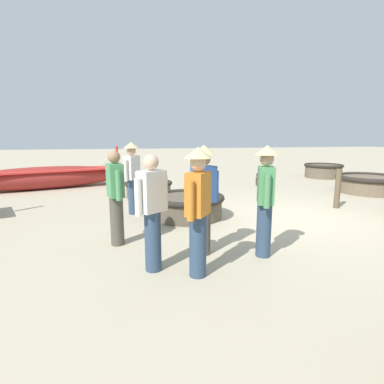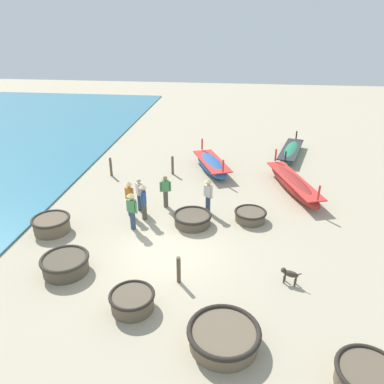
# 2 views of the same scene
# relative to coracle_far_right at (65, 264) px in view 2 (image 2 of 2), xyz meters

# --- Properties ---
(ground_plane) EXTENTS (80.00, 80.00, 0.00)m
(ground_plane) POSITION_rel_coracle_far_right_xyz_m (3.43, 1.48, -0.33)
(ground_plane) COLOR tan
(coracle_far_right) EXTENTS (1.69, 1.69, 0.60)m
(coracle_far_right) POSITION_rel_coracle_far_right_xyz_m (0.00, 0.00, 0.00)
(coracle_far_right) COLOR brown
(coracle_far_right) RESTS_ON ground
(coracle_far_left) EXTENTS (1.41, 1.41, 0.56)m
(coracle_far_left) POSITION_rel_coracle_far_right_xyz_m (2.81, -1.51, -0.02)
(coracle_far_left) COLOR brown
(coracle_far_left) RESTS_ON ground
(coracle_beside_post) EXTENTS (1.64, 1.64, 0.60)m
(coracle_beside_post) POSITION_rel_coracle_far_right_xyz_m (9.15, -3.44, -0.00)
(coracle_beside_post) COLOR brown
(coracle_beside_post) RESTS_ON ground
(coracle_front_right) EXTENTS (1.42, 1.42, 0.47)m
(coracle_front_right) POSITION_rel_coracle_far_right_xyz_m (6.49, 4.46, -0.07)
(coracle_front_right) COLOR brown
(coracle_front_right) RESTS_ON ground
(coracle_weathered) EXTENTS (2.03, 2.03, 0.56)m
(coracle_weathered) POSITION_rel_coracle_far_right_xyz_m (5.65, -2.57, -0.02)
(coracle_weathered) COLOR brown
(coracle_weathered) RESTS_ON ground
(coracle_tilted) EXTENTS (1.58, 1.58, 0.64)m
(coracle_tilted) POSITION_rel_coracle_far_right_xyz_m (-1.73, 2.54, 0.02)
(coracle_tilted) COLOR brown
(coracle_tilted) RESTS_ON ground
(coracle_front_left) EXTENTS (1.66, 1.66, 0.51)m
(coracle_front_left) POSITION_rel_coracle_far_right_xyz_m (4.01, 3.80, -0.05)
(coracle_front_left) COLOR brown
(coracle_front_left) RESTS_ON ground
(long_boat_blue_hull) EXTENTS (2.64, 4.29, 1.37)m
(long_boat_blue_hull) POSITION_rel_coracle_far_right_xyz_m (4.36, 10.05, 0.07)
(long_boat_blue_hull) COLOR #285693
(long_boat_blue_hull) RESTS_ON ground
(long_boat_red_hull) EXTENTS (2.53, 5.53, 1.43)m
(long_boat_red_hull) POSITION_rel_coracle_far_right_xyz_m (8.70, 7.81, 0.08)
(long_boat_red_hull) COLOR maroon
(long_boat_red_hull) RESTS_ON ground
(long_boat_ochre_hull) EXTENTS (2.23, 5.00, 1.06)m
(long_boat_ochre_hull) POSITION_rel_coracle_far_right_xyz_m (9.19, 13.18, -0.02)
(long_boat_ochre_hull) COLOR #237551
(long_boat_ochre_hull) RESTS_ON ground
(fisherman_standing_right) EXTENTS (0.44, 0.38, 1.67)m
(fisherman_standing_right) POSITION_rel_coracle_far_right_xyz_m (1.15, 4.28, 0.63)
(fisherman_standing_right) COLOR #2D425B
(fisherman_standing_right) RESTS_ON ground
(fisherman_hauling) EXTENTS (0.50, 0.36, 1.67)m
(fisherman_hauling) POSITION_rel_coracle_far_right_xyz_m (1.57, 3.15, 0.63)
(fisherman_hauling) COLOR #2D425B
(fisherman_hauling) RESTS_ON ground
(fisherman_crouching) EXTENTS (0.36, 0.51, 1.67)m
(fisherman_crouching) POSITION_rel_coracle_far_right_xyz_m (1.85, 4.01, 0.63)
(fisherman_crouching) COLOR #4C473D
(fisherman_crouching) RESTS_ON ground
(fisherman_standing_left) EXTENTS (0.43, 0.39, 1.67)m
(fisherman_standing_left) POSITION_rel_coracle_far_right_xyz_m (4.58, 4.98, 0.63)
(fisherman_standing_left) COLOR #2D425B
(fisherman_standing_left) RESTS_ON ground
(fisherman_with_hat) EXTENTS (0.52, 0.30, 1.57)m
(fisherman_with_hat) POSITION_rel_coracle_far_right_xyz_m (2.57, 5.31, 0.51)
(fisherman_with_hat) COLOR #4C473D
(fisherman_with_hat) RESTS_ON ground
(fisherman_by_coracle) EXTENTS (0.37, 0.45, 1.57)m
(fisherman_by_coracle) POSITION_rel_coracle_far_right_xyz_m (1.45, 4.82, 0.51)
(fisherman_by_coracle) COLOR #2D425B
(fisherman_by_coracle) RESTS_ON ground
(dog) EXTENTS (0.66, 0.37, 0.55)m
(dog) POSITION_rel_coracle_far_right_xyz_m (7.70, 0.31, 0.05)
(dog) COLOR #3D3328
(dog) RESTS_ON ground
(mooring_post_inland) EXTENTS (0.14, 0.14, 1.06)m
(mooring_post_inland) POSITION_rel_coracle_far_right_xyz_m (-1.18, 8.65, 0.21)
(mooring_post_inland) COLOR brown
(mooring_post_inland) RESTS_ON ground
(mooring_post_shoreline) EXTENTS (0.14, 0.14, 1.06)m
(mooring_post_shoreline) POSITION_rel_coracle_far_right_xyz_m (2.21, 9.30, 0.21)
(mooring_post_shoreline) COLOR brown
(mooring_post_shoreline) RESTS_ON ground
(mooring_post_mid_beach) EXTENTS (0.14, 0.14, 0.99)m
(mooring_post_mid_beach) POSITION_rel_coracle_far_right_xyz_m (4.02, -0.08, 0.17)
(mooring_post_mid_beach) COLOR brown
(mooring_post_mid_beach) RESTS_ON ground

